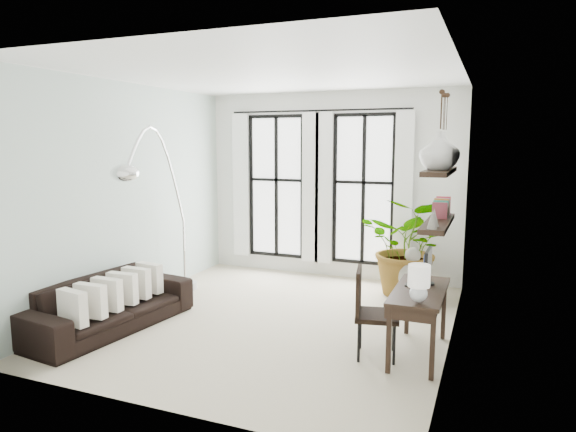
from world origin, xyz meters
The scene contains 16 objects.
floor centered at (0.00, 0.00, 0.00)m, with size 5.00×5.00×0.00m, color beige.
ceiling centered at (0.00, 0.00, 3.20)m, with size 5.00×5.00×0.00m, color white.
wall_left centered at (-2.25, 0.00, 1.60)m, with size 5.00×5.00×0.00m, color #B1C6BB.
wall_right centered at (2.25, 0.00, 1.60)m, with size 5.00×5.00×0.00m, color white.
wall_back centered at (0.00, 2.50, 1.60)m, with size 4.50×4.50×0.00m, color white.
windows centered at (-0.20, 2.43, 1.56)m, with size 3.26×0.13×2.65m.
wall_shelves centered at (2.11, -0.41, 1.73)m, with size 0.25×1.30×0.60m.
sofa centered at (-1.80, -1.06, 0.33)m, with size 2.23×0.87×0.65m, color black.
throw_pillows centered at (-1.70, -1.06, 0.50)m, with size 0.40×1.52×0.40m.
plant centered at (1.50, 1.80, 0.76)m, with size 1.37×1.19×1.53m, color #2D7228.
desk centered at (1.95, -0.49, 0.71)m, with size 0.54×1.27×1.15m.
desk_chair centered at (1.44, -0.67, 0.56)m, with size 0.55×0.55×0.99m.
arc_lamp centered at (-1.70, -0.12, 2.00)m, with size 0.76×2.17×2.57m.
buddha centered at (1.59, 1.48, 0.35)m, with size 0.46×0.46×0.82m.
vase_a centered at (2.11, -0.69, 2.27)m, with size 0.37×0.37×0.38m, color white.
vase_b centered at (2.11, -0.29, 2.27)m, with size 0.37×0.37×0.38m, color white.
Camera 1 is at (2.64, -6.03, 2.36)m, focal length 32.00 mm.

